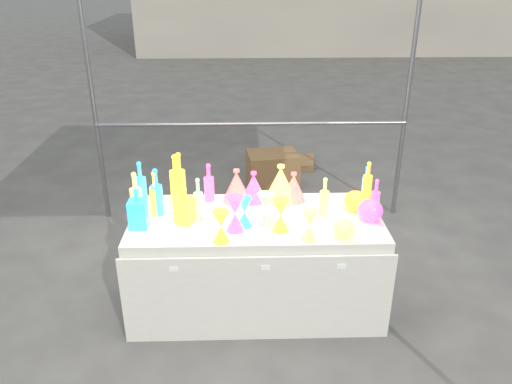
{
  "coord_description": "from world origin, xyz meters",
  "views": [
    {
      "loc": [
        -0.09,
        -3.18,
        2.42
      ],
      "look_at": [
        0.0,
        0.0,
        0.95
      ],
      "focal_mm": 35.0,
      "sensor_mm": 36.0,
      "label": 1
    }
  ],
  "objects_px": {
    "cardboard_box_closed": "(272,170)",
    "bottle_0": "(176,176)",
    "display_table": "(256,262)",
    "hourglass_0": "(221,227)",
    "lampshade_0": "(237,185)",
    "decanter_0": "(184,205)"
  },
  "relations": [
    {
      "from": "display_table",
      "to": "cardboard_box_closed",
      "type": "bearing_deg",
      "value": 83.44
    },
    {
      "from": "decanter_0",
      "to": "lampshade_0",
      "type": "xyz_separation_m",
      "value": [
        0.36,
        0.34,
        -0.01
      ]
    },
    {
      "from": "cardboard_box_closed",
      "to": "bottle_0",
      "type": "bearing_deg",
      "value": -122.61
    },
    {
      "from": "decanter_0",
      "to": "display_table",
      "type": "bearing_deg",
      "value": 27.27
    },
    {
      "from": "cardboard_box_closed",
      "to": "hourglass_0",
      "type": "relative_size",
      "value": 2.61
    },
    {
      "from": "decanter_0",
      "to": "lampshade_0",
      "type": "distance_m",
      "value": 0.5
    },
    {
      "from": "cardboard_box_closed",
      "to": "decanter_0",
      "type": "relative_size",
      "value": 2.07
    },
    {
      "from": "hourglass_0",
      "to": "lampshade_0",
      "type": "xyz_separation_m",
      "value": [
        0.1,
        0.61,
        0.02
      ]
    },
    {
      "from": "bottle_0",
      "to": "hourglass_0",
      "type": "relative_size",
      "value": 1.62
    },
    {
      "from": "lampshade_0",
      "to": "decanter_0",
      "type": "bearing_deg",
      "value": -152.52
    },
    {
      "from": "display_table",
      "to": "hourglass_0",
      "type": "relative_size",
      "value": 8.38
    },
    {
      "from": "bottle_0",
      "to": "hourglass_0",
      "type": "xyz_separation_m",
      "value": [
        0.37,
        -0.69,
        -0.07
      ]
    },
    {
      "from": "display_table",
      "to": "bottle_0",
      "type": "height_order",
      "value": "bottle_0"
    },
    {
      "from": "display_table",
      "to": "hourglass_0",
      "type": "bearing_deg",
      "value": -126.06
    },
    {
      "from": "lampshade_0",
      "to": "cardboard_box_closed",
      "type": "bearing_deg",
      "value": 62.43
    },
    {
      "from": "display_table",
      "to": "lampshade_0",
      "type": "height_order",
      "value": "lampshade_0"
    },
    {
      "from": "display_table",
      "to": "bottle_0",
      "type": "xyz_separation_m",
      "value": [
        -0.61,
        0.36,
        0.55
      ]
    },
    {
      "from": "cardboard_box_closed",
      "to": "bottle_0",
      "type": "height_order",
      "value": "bottle_0"
    },
    {
      "from": "bottle_0",
      "to": "lampshade_0",
      "type": "relative_size",
      "value": 1.38
    },
    {
      "from": "cardboard_box_closed",
      "to": "decanter_0",
      "type": "height_order",
      "value": "decanter_0"
    },
    {
      "from": "display_table",
      "to": "hourglass_0",
      "type": "height_order",
      "value": "hourglass_0"
    },
    {
      "from": "lampshade_0",
      "to": "bottle_0",
      "type": "bearing_deg",
      "value": 155.41
    }
  ]
}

